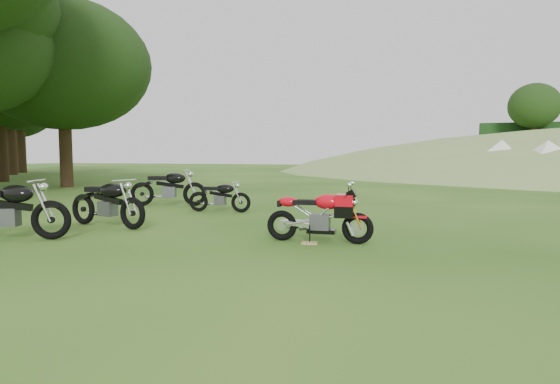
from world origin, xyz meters
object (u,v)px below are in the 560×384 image
(vintage_moto_d, at_px, (168,187))
(tent_right, at_px, (547,160))
(sport_motorcycle, at_px, (319,212))
(vintage_moto_b, at_px, (219,196))
(tent_mid, at_px, (501,159))
(vintage_moto_a, at_px, (5,208))
(vintage_moto_c, at_px, (107,201))
(plywood_board, at_px, (309,243))

(vintage_moto_d, bearing_deg, tent_right, 32.43)
(sport_motorcycle, bearing_deg, vintage_moto_b, 132.99)
(vintage_moto_d, xyz_separation_m, tent_mid, (11.01, 17.06, 0.66))
(vintage_moto_a, distance_m, tent_mid, 25.16)
(vintage_moto_d, bearing_deg, vintage_moto_c, -94.21)
(sport_motorcycle, distance_m, plywood_board, 0.56)
(vintage_moto_c, xyz_separation_m, tent_right, (12.04, 19.27, 0.65))
(vintage_moto_d, relative_size, tent_right, 0.78)
(vintage_moto_c, bearing_deg, plywood_board, 4.99)
(vintage_moto_c, bearing_deg, vintage_moto_b, 80.35)
(plywood_board, bearing_deg, tent_right, 68.85)
(vintage_moto_d, relative_size, tent_mid, 0.76)
(vintage_moto_a, bearing_deg, vintage_moto_b, 47.83)
(vintage_moto_a, xyz_separation_m, vintage_moto_c, (0.70, 1.79, -0.03))
(vintage_moto_c, distance_m, vintage_moto_d, 3.97)
(vintage_moto_a, xyz_separation_m, tent_mid, (10.79, 22.72, 0.65))
(plywood_board, xyz_separation_m, vintage_moto_d, (-5.32, 4.32, 0.55))
(sport_motorcycle, bearing_deg, tent_mid, 72.12)
(vintage_moto_b, relative_size, tent_mid, 0.58)
(vintage_moto_c, distance_m, tent_right, 22.73)
(vintage_moto_c, height_order, tent_mid, tent_mid)
(vintage_moto_a, relative_size, tent_right, 0.79)
(vintage_moto_c, bearing_deg, vintage_moto_a, -100.41)
(vintage_moto_b, xyz_separation_m, vintage_moto_c, (-1.12, -3.00, 0.11))
(vintage_moto_b, distance_m, vintage_moto_d, 2.22)
(sport_motorcycle, bearing_deg, tent_right, 65.81)
(vintage_moto_c, relative_size, tent_mid, 0.72)
(sport_motorcycle, distance_m, vintage_moto_c, 4.54)
(tent_mid, bearing_deg, vintage_moto_b, -102.48)
(sport_motorcycle, relative_size, vintage_moto_d, 0.82)
(vintage_moto_a, bearing_deg, tent_right, 37.50)
(tent_mid, bearing_deg, sport_motorcycle, -90.60)
(sport_motorcycle, height_order, vintage_moto_a, vintage_moto_a)
(plywood_board, relative_size, tent_mid, 0.09)
(vintage_moto_b, height_order, vintage_moto_d, vintage_moto_d)
(plywood_board, relative_size, vintage_moto_d, 0.12)
(sport_motorcycle, height_order, plywood_board, sport_motorcycle)
(sport_motorcycle, height_order, vintage_moto_b, sport_motorcycle)
(vintage_moto_a, xyz_separation_m, tent_right, (12.74, 21.06, 0.62))
(vintage_moto_b, xyz_separation_m, tent_mid, (8.97, 17.93, 0.79))
(vintage_moto_c, height_order, tent_right, tent_right)
(sport_motorcycle, bearing_deg, plywood_board, -126.87)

